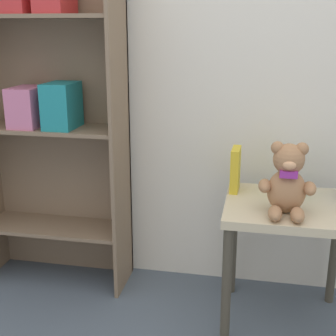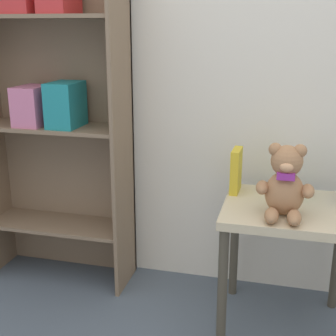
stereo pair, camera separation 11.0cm
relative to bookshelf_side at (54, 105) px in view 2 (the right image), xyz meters
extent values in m
cube|color=silver|center=(0.87, 0.15, 0.34)|extent=(4.80, 0.06, 2.50)
cube|color=#7F664C|center=(0.37, -0.04, -0.10)|extent=(0.02, 0.29, 1.62)
cube|color=#7F664C|center=(0.00, 0.10, -0.10)|extent=(0.75, 0.02, 1.62)
cube|color=#7F664C|center=(0.00, -0.04, -0.62)|extent=(0.71, 0.26, 0.02)
cube|color=#7F664C|center=(0.00, -0.04, -0.10)|extent=(0.71, 0.26, 0.02)
cube|color=#7F664C|center=(0.00, -0.04, 0.42)|extent=(0.71, 0.26, 0.02)
cube|color=#D17093|center=(-0.09, -0.05, 0.00)|extent=(0.13, 0.20, 0.19)
cube|color=teal|center=(0.09, -0.05, 0.01)|extent=(0.13, 0.20, 0.21)
cube|color=beige|center=(1.15, -0.21, -0.36)|extent=(0.54, 0.48, 0.04)
cylinder|color=#494233|center=(0.92, -0.42, -0.64)|extent=(0.04, 0.04, 0.53)
cylinder|color=#494233|center=(0.92, 0.00, -0.64)|extent=(0.04, 0.04, 0.53)
ellipsoid|color=#A8754C|center=(1.13, -0.31, -0.25)|extent=(0.15, 0.12, 0.18)
sphere|color=#A8754C|center=(1.13, -0.31, -0.12)|extent=(0.12, 0.12, 0.12)
sphere|color=#A8754C|center=(1.08, -0.31, -0.08)|extent=(0.05, 0.05, 0.05)
sphere|color=#A8754C|center=(1.18, -0.31, -0.08)|extent=(0.05, 0.05, 0.05)
ellipsoid|color=tan|center=(1.13, -0.36, -0.13)|extent=(0.05, 0.04, 0.04)
ellipsoid|color=#A8754C|center=(1.04, -0.32, -0.23)|extent=(0.05, 0.10, 0.05)
ellipsoid|color=#A8754C|center=(1.22, -0.32, -0.23)|extent=(0.05, 0.10, 0.05)
ellipsoid|color=#A8754C|center=(1.09, -0.39, -0.32)|extent=(0.05, 0.11, 0.05)
ellipsoid|color=#A8754C|center=(1.17, -0.39, -0.32)|extent=(0.05, 0.11, 0.05)
cube|color=#992D93|center=(1.13, -0.36, -0.17)|extent=(0.07, 0.02, 0.03)
cube|color=gold|center=(0.92, -0.08, -0.24)|extent=(0.04, 0.13, 0.20)
cube|color=#33934C|center=(1.15, -0.08, -0.25)|extent=(0.03, 0.12, 0.19)
camera|label=1|loc=(1.01, -2.11, 0.37)|focal=50.00mm
camera|label=2|loc=(1.12, -2.09, 0.37)|focal=50.00mm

